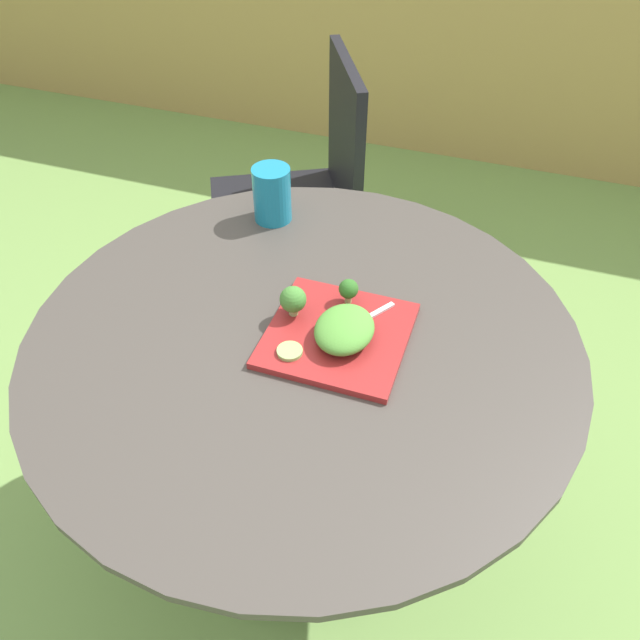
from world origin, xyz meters
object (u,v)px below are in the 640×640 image
at_px(patio_chair, 310,184).
at_px(fork, 356,324).
at_px(drinking_glass, 272,197).
at_px(salad_plate, 338,335).

bearing_deg(patio_chair, fork, -64.49).
bearing_deg(fork, patio_chair, 115.51).
bearing_deg(drinking_glass, salad_plate, -51.43).
bearing_deg(drinking_glass, patio_chair, 100.63).
relative_size(drinking_glass, fork, 0.92).
height_order(patio_chair, salad_plate, patio_chair).
height_order(patio_chair, drinking_glass, patio_chair).
relative_size(patio_chair, drinking_glass, 7.08).
xyz_separation_m(salad_plate, drinking_glass, (-0.26, 0.33, 0.05)).
height_order(patio_chair, fork, patio_chair).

